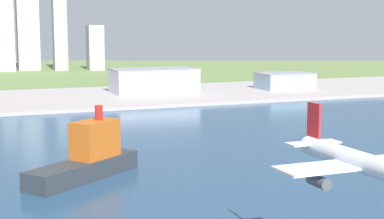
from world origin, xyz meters
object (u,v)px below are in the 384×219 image
object	(u,v)px
warehouse_annex	(285,81)
warehouse_main	(154,80)
airplane_landing	(365,164)
container_barge	(88,158)

from	to	relation	value
warehouse_annex	warehouse_main	bearing A→B (deg)	173.63
airplane_landing	warehouse_main	bearing A→B (deg)	78.92
airplane_landing	warehouse_annex	distance (m)	404.95
warehouse_main	warehouse_annex	distance (m)	117.43
warehouse_annex	airplane_landing	bearing A→B (deg)	-117.90
airplane_landing	container_barge	distance (m)	127.31
airplane_landing	container_barge	world-z (taller)	airplane_landing
airplane_landing	container_barge	size ratio (longest dim) A/B	0.91
airplane_landing	warehouse_main	world-z (taller)	airplane_landing
warehouse_main	warehouse_annex	world-z (taller)	warehouse_main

